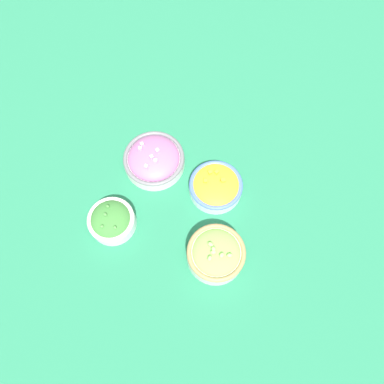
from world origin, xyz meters
name	(u,v)px	position (x,y,z in m)	size (l,w,h in m)	color
ground_plane	(192,196)	(0.00, 0.00, 0.00)	(3.00, 3.00, 0.00)	#23704C
bowl_squash	(216,186)	(0.05, 0.04, 0.03)	(0.14, 0.14, 0.06)	silver
bowl_red_onion	(154,159)	(-0.13, 0.05, 0.03)	(0.17, 0.17, 0.07)	silver
bowl_lettuce	(216,254)	(0.12, -0.13, 0.04)	(0.14, 0.14, 0.08)	silver
bowl_broccoli	(111,220)	(-0.16, -0.15, 0.03)	(0.12, 0.12, 0.07)	white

